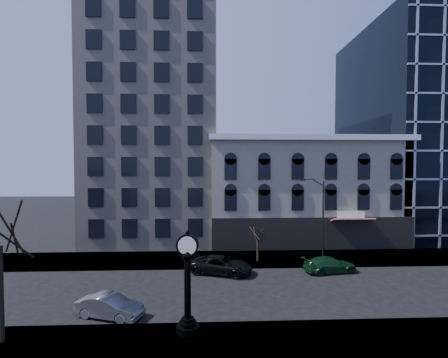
{
  "coord_description": "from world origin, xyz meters",
  "views": [
    {
      "loc": [
        0.81,
        -23.26,
        8.95
      ],
      "look_at": [
        2.0,
        4.0,
        8.0
      ],
      "focal_mm": 26.0,
      "sensor_mm": 36.0,
      "label": 1
    }
  ],
  "objects": [
    {
      "name": "ground",
      "position": [
        0.0,
        0.0,
        0.0
      ],
      "size": [
        160.0,
        160.0,
        0.0
      ],
      "primitive_type": "plane",
      "color": "black",
      "rests_on": "ground"
    },
    {
      "name": "sidewalk_far",
      "position": [
        0.0,
        8.0,
        0.06
      ],
      "size": [
        160.0,
        6.0,
        0.12
      ],
      "primitive_type": "cube",
      "color": "gray",
      "rests_on": "ground"
    },
    {
      "name": "sidewalk_near",
      "position": [
        0.0,
        -8.0,
        0.06
      ],
      "size": [
        160.0,
        6.0,
        0.12
      ],
      "primitive_type": "cube",
      "color": "gray",
      "rests_on": "ground"
    },
    {
      "name": "cream_tower",
      "position": [
        -6.11,
        18.88,
        19.32
      ],
      "size": [
        15.9,
        15.4,
        42.5
      ],
      "color": "#BDB498",
      "rests_on": "ground"
    },
    {
      "name": "victorian_row",
      "position": [
        12.0,
        15.89,
        6.0
      ],
      "size": [
        22.6,
        11.19,
        12.5
      ],
      "color": "#9B9680",
      "rests_on": "ground"
    },
    {
      "name": "glass_office",
      "position": [
        32.0,
        20.91,
        14.0
      ],
      "size": [
        20.0,
        20.15,
        28.0
      ],
      "color": "black",
      "rests_on": "ground"
    },
    {
      "name": "street_clock",
      "position": [
        -0.4,
        -6.02,
        2.6
      ],
      "size": [
        1.25,
        1.25,
        5.49
      ],
      "rotation": [
        0.0,
        0.0,
        -0.11
      ],
      "color": "black",
      "rests_on": "sidewalk_near"
    },
    {
      "name": "street_lamp_far",
      "position": [
        10.66,
        6.08,
        6.16
      ],
      "size": [
        2.07,
        0.51,
        8.0
      ],
      "rotation": [
        0.0,
        0.0,
        3.01
      ],
      "color": "black",
      "rests_on": "sidewalk_far"
    },
    {
      "name": "bare_tree_far",
      "position": [
        5.31,
        6.93,
        3.03
      ],
      "size": [
        2.25,
        2.25,
        3.86
      ],
      "color": "#2E2017",
      "rests_on": "sidewalk_far"
    },
    {
      "name": "car_near_b",
      "position": [
        -5.19,
        -3.91,
        0.67
      ],
      "size": [
        4.29,
        2.62,
        1.34
      ],
      "primitive_type": "imported",
      "rotation": [
        0.0,
        0.0,
        1.25
      ],
      "color": "#595B60",
      "rests_on": "ground"
    },
    {
      "name": "car_far_a",
      "position": [
        1.76,
        3.81,
        0.73
      ],
      "size": [
        5.75,
        3.99,
        1.46
      ],
      "primitive_type": "imported",
      "rotation": [
        0.0,
        0.0,
        1.24
      ],
      "color": "black",
      "rests_on": "ground"
    },
    {
      "name": "car_far_b",
      "position": [
        11.06,
        3.74,
        0.66
      ],
      "size": [
        4.76,
        2.55,
        1.31
      ],
      "primitive_type": "imported",
      "rotation": [
        0.0,
        0.0,
        1.73
      ],
      "color": "#143F1E",
      "rests_on": "ground"
    }
  ]
}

